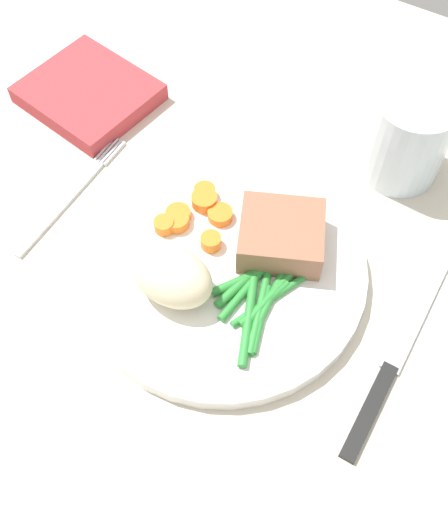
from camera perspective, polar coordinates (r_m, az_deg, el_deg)
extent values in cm
cube|color=beige|center=(58.64, 1.36, -2.73)|extent=(120.00, 90.00, 2.00)
cylinder|color=white|center=(57.60, 0.00, -0.95)|extent=(25.97, 25.97, 1.60)
cube|color=#936047|center=(56.70, 5.16, 1.85)|extent=(9.51, 9.19, 3.29)
ellipsoid|color=beige|center=(53.62, -4.69, -1.82)|extent=(7.41, 5.23, 4.69)
cylinder|color=orange|center=(60.63, -1.75, 5.71)|extent=(2.07, 2.07, 1.20)
cylinder|color=orange|center=(58.64, -5.42, 2.78)|extent=(1.87, 1.87, 1.20)
cylinder|color=orange|center=(60.07, -1.78, 5.04)|extent=(2.46, 2.46, 1.22)
cylinder|color=orange|center=(59.23, -0.35, 3.74)|extent=(2.36, 2.36, 0.93)
cylinder|color=orange|center=(58.92, -4.31, 3.19)|extent=(2.41, 2.41, 1.06)
cylinder|color=orange|center=(59.45, -4.14, 3.74)|extent=(2.38, 2.38, 0.83)
cylinder|color=orange|center=(57.35, -1.19, 1.32)|extent=(1.90, 1.90, 1.25)
cylinder|color=#2D8C38|center=(55.58, 2.16, -2.08)|extent=(2.79, 8.37, 0.82)
cylinder|color=#2D8C38|center=(55.58, 2.32, -2.08)|extent=(4.99, 6.97, 0.83)
cylinder|color=#2D8C38|center=(53.89, 3.33, -5.68)|extent=(2.51, 6.35, 0.65)
cylinder|color=#2D8C38|center=(54.19, 3.21, -4.91)|extent=(3.20, 8.10, 0.74)
cylinder|color=#2D8C38|center=(54.73, 3.99, -3.89)|extent=(1.78, 6.36, 0.78)
cylinder|color=#2D8C38|center=(54.53, 3.65, -4.30)|extent=(2.29, 5.79, 0.73)
cylinder|color=#2D8C38|center=(54.81, 4.14, -3.93)|extent=(3.78, 7.77, 0.61)
cylinder|color=#2D8C38|center=(55.34, 2.33, -2.61)|extent=(1.71, 8.44, 0.74)
cylinder|color=#2D8C38|center=(53.70, 2.20, -5.78)|extent=(3.97, 8.12, 0.82)
cylinder|color=#2D8C38|center=(54.34, 3.75, -4.73)|extent=(1.40, 7.79, 0.70)
cube|color=silver|center=(64.08, -14.54, 4.26)|extent=(1.00, 13.00, 0.40)
cube|color=silver|center=(67.87, -10.63, 9.41)|extent=(0.24, 3.60, 0.40)
cube|color=silver|center=(67.67, -10.36, 9.29)|extent=(0.24, 3.60, 0.40)
cube|color=silver|center=(67.48, -10.08, 9.16)|extent=(0.24, 3.60, 0.40)
cube|color=silver|center=(67.29, -9.81, 9.04)|extent=(0.24, 3.60, 0.40)
cube|color=black|center=(53.88, 12.92, -13.44)|extent=(1.30, 9.00, 0.64)
cube|color=silver|center=(58.35, 16.79, -5.12)|extent=(1.70, 12.00, 0.40)
cylinder|color=silver|center=(64.38, 16.17, 10.28)|extent=(7.98, 7.98, 9.25)
cylinder|color=silver|center=(65.86, 15.74, 9.08)|extent=(7.34, 7.34, 5.11)
cube|color=#B2383D|center=(72.75, -12.06, 14.10)|extent=(14.58, 13.40, 2.00)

